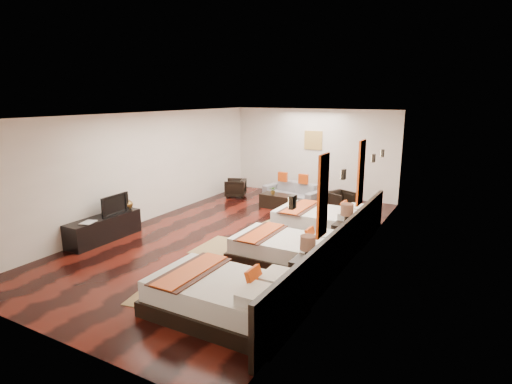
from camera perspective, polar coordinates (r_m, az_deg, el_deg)
The scene contains 30 objects.
floor at distance 9.65m, azimuth -2.65°, elevation -6.14°, with size 5.50×9.50×0.01m, color black.
ceiling at distance 9.12m, azimuth -2.84°, elevation 10.71°, with size 5.50×9.50×0.01m, color white.
back_wall at distance 13.50m, azimuth 7.93°, elevation 5.44°, with size 5.50×0.01×2.80m, color silver.
left_wall at distance 10.96m, azimuth -15.11°, elevation 3.32°, with size 0.01×9.50×2.80m, color silver.
right_wall at distance 8.21m, azimuth 13.83°, elevation 0.18°, with size 0.01×9.50×2.80m, color silver.
headboard_panel at distance 7.75m, azimuth 11.57°, elevation -7.81°, with size 0.08×6.60×0.90m, color black.
bed_near at distance 6.29m, azimuth -4.29°, elevation -14.30°, with size 2.25×1.41×0.86m.
bed_mid at distance 8.09m, azimuth 4.43°, elevation -8.03°, with size 2.09×1.31×0.80m.
bed_far at distance 9.86m, azimuth 9.37°, elevation -4.10°, with size 2.24×1.41×0.85m.
nightstand_a at distance 7.06m, azimuth 7.09°, elevation -10.82°, with size 0.48×0.48×0.95m.
nightstand_b at distance 8.99m, azimuth 12.35°, elevation -5.59°, with size 0.50×0.50×0.99m.
jute_mat_near at distance 7.25m, azimuth -12.99°, elevation -13.27°, with size 0.75×1.20×0.01m, color olive.
jute_mat_mid at distance 9.02m, azimuth -5.34°, elevation -7.56°, with size 0.75×1.20×0.01m, color olive.
jute_mat_far at distance 10.49m, azimuth 2.88°, elevation -4.51°, with size 0.75×1.20×0.01m, color olive.
tv_console at distance 9.93m, azimuth -20.34°, elevation -4.75°, with size 0.50×1.80×0.55m, color black.
tv at distance 9.92m, azimuth -19.28°, elevation -1.63°, with size 0.81×0.11×0.46m, color black.
book at distance 9.53m, azimuth -22.87°, elevation -3.88°, with size 0.24×0.33×0.03m, color black.
figurine at distance 10.27m, azimuth -17.56°, elevation -1.43°, with size 0.31×0.31×0.32m, color brown.
sofa at distance 12.91m, azimuth 5.10°, elevation 0.10°, with size 1.91×0.75×0.56m, color gray.
armchair_left at distance 13.25m, azimuth -2.87°, elevation 0.54°, with size 0.62×0.64×0.58m, color black.
armchair_right at distance 11.75m, azimuth 11.61°, elevation -1.34°, with size 0.64×0.66×0.60m, color black.
coffee_table at distance 12.00m, azimuth 3.06°, elevation -1.27°, with size 1.00×0.50×0.40m, color black.
table_plant at distance 11.96m, azimuth 2.40°, elevation 0.27°, with size 0.22×0.19×0.24m, color #2E5F1F.
orange_panel_a at distance 6.38m, azimuth 9.26°, elevation -0.54°, with size 0.04×0.40×1.30m, color #D86014.
orange_panel_b at distance 8.44m, azimuth 14.35°, elevation 2.59°, with size 0.04×0.40×1.30m, color #D86014.
sconce_near at distance 5.36m, azimuth 5.05°, elevation -1.40°, with size 0.07×0.12×0.18m.
sconce_mid at distance 7.38m, azimuth 12.03°, elevation 2.40°, with size 0.07×0.12×0.18m.
sconce_far at distance 9.48m, azimuth 15.97°, elevation 4.54°, with size 0.07×0.12×0.18m.
sconce_lounge at distance 10.35m, azimuth 17.13°, elevation 5.15°, with size 0.07×0.12×0.18m.
gold_artwork at distance 13.44m, azimuth 7.95°, elevation 7.12°, with size 0.60×0.04×0.60m, color #AD873F.
Camera 1 is at (4.79, -7.75, 3.20)m, focal length 28.82 mm.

